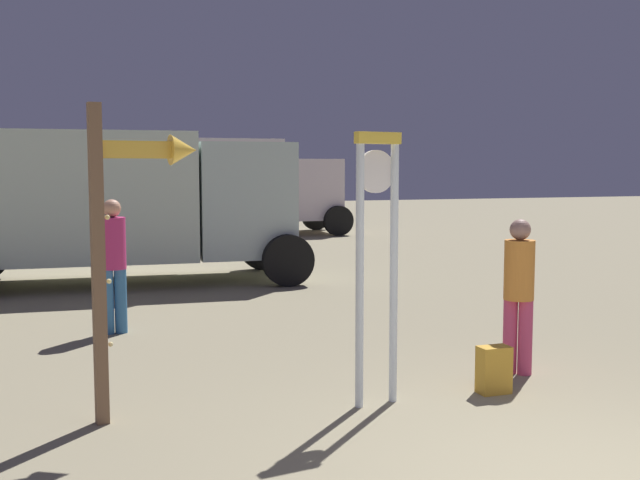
# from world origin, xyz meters

# --- Properties ---
(standing_clock) EXTENTS (0.43, 0.15, 2.35)m
(standing_clock) POSITION_xyz_m (-0.61, 2.29, 1.41)
(standing_clock) COLOR silver
(standing_clock) RESTS_ON ground_plane
(arrow_sign) EXTENTS (0.88, 0.28, 2.56)m
(arrow_sign) POSITION_xyz_m (-2.63, 2.59, 1.66)
(arrow_sign) COLOR brown
(arrow_sign) RESTS_ON ground_plane
(person_near_clock) EXTENTS (0.30, 0.30, 1.55)m
(person_near_clock) POSITION_xyz_m (1.12, 2.72, 0.86)
(person_near_clock) COLOR #C73F6A
(person_near_clock) RESTS_ON ground_plane
(backpack) EXTENTS (0.29, 0.22, 0.43)m
(backpack) POSITION_xyz_m (0.54, 2.23, 0.21)
(backpack) COLOR gold
(backpack) RESTS_ON ground_plane
(person_distant) EXTENTS (0.32, 0.32, 1.67)m
(person_distant) POSITION_xyz_m (-2.52, 5.98, 0.93)
(person_distant) COLOR teal
(person_distant) RESTS_ON ground_plane
(box_truck_near) EXTENTS (7.21, 2.88, 2.66)m
(box_truck_near) POSITION_xyz_m (-2.58, 10.22, 1.51)
(box_truck_near) COLOR silver
(box_truck_near) RESTS_ON ground_plane
(box_truck_far) EXTENTS (6.27, 2.62, 2.88)m
(box_truck_far) POSITION_xyz_m (2.00, 18.94, 1.56)
(box_truck_far) COLOR silver
(box_truck_far) RESTS_ON ground_plane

